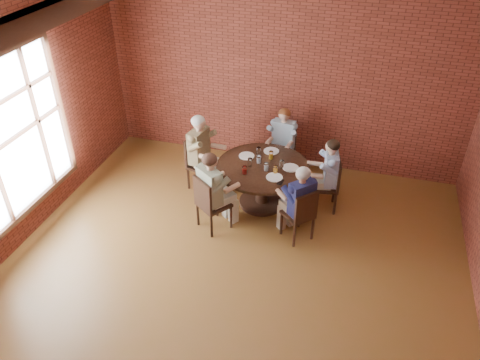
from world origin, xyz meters
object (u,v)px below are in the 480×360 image
(dining_table, at_px, (262,177))
(chair_a, at_px, (331,183))
(chair_b, at_px, (283,148))
(chair_d, at_px, (209,202))
(diner_b, at_px, (282,143))
(diner_d, at_px, (213,191))
(chair_c, at_px, (198,160))
(chair_e, at_px, (301,214))
(diner_e, at_px, (299,203))
(diner_c, at_px, (202,153))
(diner_a, at_px, (327,175))
(smartphone, at_px, (280,182))

(dining_table, distance_m, chair_a, 1.11)
(dining_table, bearing_deg, chair_b, 83.64)
(dining_table, distance_m, chair_d, 1.07)
(chair_a, bearing_deg, chair_b, -142.82)
(diner_b, xyz_separation_m, diner_d, (-0.69, -1.81, 0.03))
(dining_table, xyz_separation_m, chair_c, (-1.21, 0.24, -0.01))
(diner_b, height_order, chair_d, diner_b)
(chair_e, bearing_deg, chair_d, -41.22)
(chair_b, relative_size, diner_e, 0.72)
(diner_c, bearing_deg, chair_a, -79.70)
(dining_table, height_order, chair_e, chair_e)
(diner_a, xyz_separation_m, chair_b, (-0.89, 0.92, -0.14))
(diner_a, distance_m, chair_b, 1.29)
(chair_b, relative_size, chair_e, 1.01)
(dining_table, bearing_deg, smartphone, -45.41)
(diner_d, distance_m, smartphone, 1.04)
(chair_b, bearing_deg, chair_e, -63.99)
(diner_b, bearing_deg, chair_e, -62.92)
(diner_b, height_order, chair_e, diner_b)
(chair_a, bearing_deg, chair_c, -101.02)
(diner_a, height_order, diner_e, diner_a)
(chair_e, relative_size, diner_e, 0.71)
(dining_table, xyz_separation_m, diner_b, (0.11, 1.02, 0.12))
(diner_c, height_order, chair_e, diner_c)
(chair_e, xyz_separation_m, diner_e, (-0.06, 0.05, 0.14))
(chair_c, relative_size, chair_e, 1.06)
(diner_b, xyz_separation_m, smartphone, (0.26, -1.39, 0.11))
(diner_a, height_order, diner_b, diner_b)
(diner_a, relative_size, diner_c, 0.94)
(chair_a, relative_size, diner_c, 0.66)
(chair_e, relative_size, smartphone, 5.97)
(chair_e, xyz_separation_m, smartphone, (-0.40, 0.36, 0.26))
(chair_c, xyz_separation_m, diner_c, (0.09, -0.02, 0.17))
(diner_a, xyz_separation_m, chair_e, (-0.24, -0.91, -0.15))
(chair_a, bearing_deg, diner_c, -100.62)
(diner_b, height_order, diner_c, diner_c)
(diner_d, height_order, diner_e, diner_d)
(chair_d, height_order, diner_e, diner_e)
(chair_c, bearing_deg, diner_d, -137.33)
(chair_b, relative_size, diner_c, 0.67)
(chair_d, distance_m, diner_d, 0.18)
(chair_a, xyz_separation_m, diner_e, (-0.38, -0.87, 0.14))
(chair_a, relative_size, diner_a, 0.71)
(chair_a, xyz_separation_m, chair_d, (-1.72, -1.06, 0.02))
(chair_b, height_order, smartphone, chair_b)
(chair_a, bearing_deg, diner_a, -90.00)
(smartphone, bearing_deg, diner_a, 47.83)
(diner_a, distance_m, smartphone, 0.86)
(chair_b, height_order, chair_d, chair_d)
(diner_a, distance_m, diner_c, 2.14)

